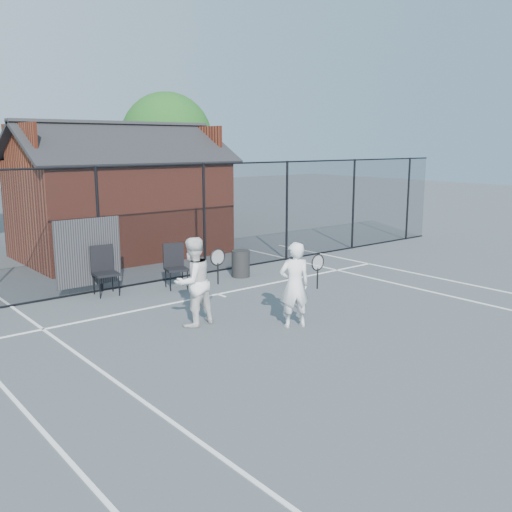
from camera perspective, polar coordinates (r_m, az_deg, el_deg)
ground at (r=11.33m, az=5.03°, el=-6.90°), size 80.00×80.00×0.00m
court_lines at (r=10.47m, az=10.13°, el=-8.54°), size 11.02×18.00×0.01m
fence at (r=14.75m, az=-9.40°, el=3.01°), size 22.04×3.00×3.00m
clubhouse at (r=18.62m, az=-13.43°, el=5.04°), size 6.50×4.36×4.19m
tree_right at (r=25.74m, az=-8.91°, el=11.53°), size 3.97×3.97×5.70m
player_front at (r=10.99m, az=3.90°, el=-2.88°), size 0.80×0.66×1.68m
player_back at (r=11.12m, az=-6.32°, el=-2.58°), size 0.99×0.77×1.75m
chair_left at (r=13.77m, az=-14.80°, el=-1.51°), size 0.60×0.62×1.14m
chair_right at (r=14.07m, az=-7.98°, el=-1.10°), size 0.64×0.65×1.08m
waste_bin at (r=15.21m, az=-1.54°, el=-0.77°), size 0.51×0.51×0.71m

